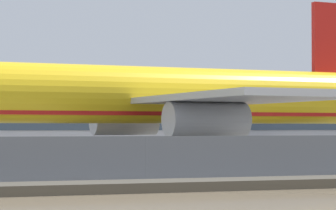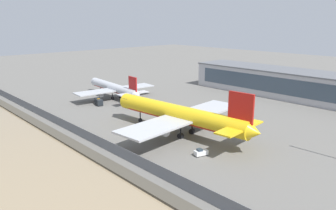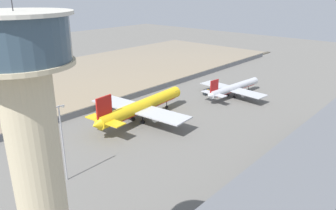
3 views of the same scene
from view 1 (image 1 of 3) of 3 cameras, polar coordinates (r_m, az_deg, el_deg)
The scene contains 5 objects.
ground_plane at distance 60.20m, azimuth -5.96°, elevation -4.63°, with size 500.00×500.00×0.00m, color #66635E.
shoreline_seawall at distance 40.43m, azimuth 0.26°, elevation -5.78°, with size 320.00×3.00×0.50m.
perimeter_fence at distance 44.65m, azimuth -1.57°, elevation -3.97°, with size 280.00×0.10×2.70m.
cargo_jet_yellow at distance 67.70m, azimuth -0.68°, elevation 0.54°, with size 50.72×43.61×14.98m.
terminal_building at distance 134.47m, azimuth -6.31°, elevation -0.54°, with size 105.52×19.13×11.26m.
Camera 1 is at (-12.79, -58.73, 3.21)m, focal length 85.00 mm.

